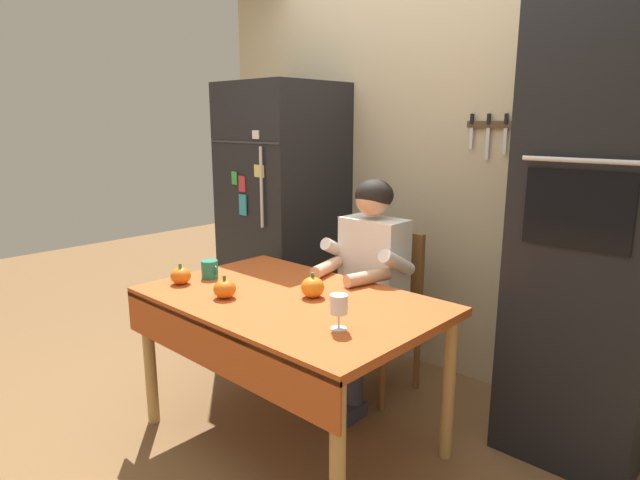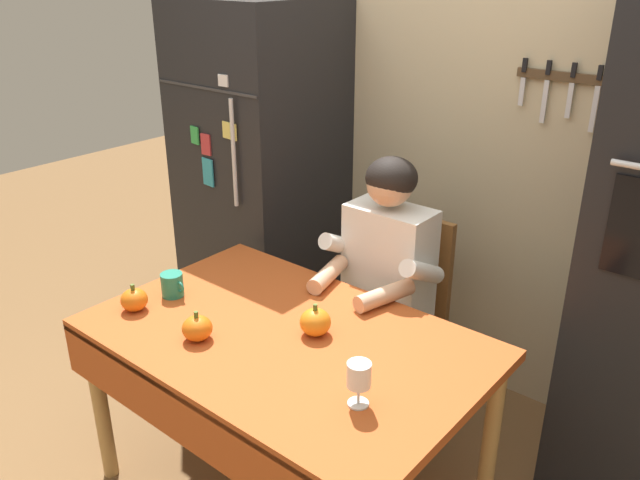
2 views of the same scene
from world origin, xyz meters
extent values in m
plane|color=brown|center=(0.00, 0.00, 0.00)|extent=(10.00, 10.00, 0.00)
cube|color=#BCAD89|center=(0.05, 1.35, 1.30)|extent=(3.70, 0.10, 2.60)
cube|color=#4C3823|center=(0.42, 1.29, 1.53)|extent=(0.36, 0.02, 0.04)
cube|color=silver|center=(0.27, 1.28, 1.45)|extent=(0.02, 0.01, 0.11)
cube|color=black|center=(0.27, 1.28, 1.56)|extent=(0.02, 0.01, 0.06)
cube|color=silver|center=(0.37, 1.28, 1.43)|extent=(0.02, 0.01, 0.17)
cube|color=black|center=(0.37, 1.28, 1.56)|extent=(0.02, 0.01, 0.06)
cube|color=silver|center=(0.47, 1.28, 1.44)|extent=(0.02, 0.01, 0.14)
cube|color=black|center=(0.47, 1.28, 1.56)|extent=(0.02, 0.01, 0.06)
cube|color=silver|center=(0.57, 1.28, 1.42)|extent=(0.02, 0.01, 0.18)
cube|color=black|center=(0.57, 1.28, 1.56)|extent=(0.02, 0.01, 0.06)
cube|color=black|center=(-0.95, 0.96, 0.90)|extent=(0.68, 0.68, 1.80)
cylinder|color=silver|center=(-0.76, 0.60, 1.15)|extent=(0.02, 0.02, 0.50)
cube|color=#333335|center=(-0.95, 0.62, 1.42)|extent=(0.67, 0.01, 0.01)
cube|color=teal|center=(-0.97, 0.61, 1.02)|extent=(0.08, 0.02, 0.13)
cube|color=#E5D666|center=(-0.80, 0.61, 1.25)|extent=(0.10, 0.02, 0.08)
cube|color=green|center=(-1.04, 0.61, 1.19)|extent=(0.06, 0.02, 0.08)
cube|color=silver|center=(-0.82, 0.61, 1.47)|extent=(0.06, 0.01, 0.05)
cube|color=#B73338|center=(-0.97, 0.61, 1.16)|extent=(0.06, 0.01, 0.10)
cube|color=black|center=(1.05, 1.00, 1.05)|extent=(0.60, 0.60, 2.10)
cube|color=black|center=(1.05, 0.70, 1.20)|extent=(0.42, 0.01, 0.32)
cylinder|color=silver|center=(1.05, 0.67, 1.40)|extent=(0.45, 0.02, 0.02)
cylinder|color=tan|center=(-0.64, -0.29, 0.35)|extent=(0.06, 0.06, 0.70)
cylinder|color=tan|center=(-0.64, 0.49, 0.35)|extent=(0.06, 0.06, 0.70)
cylinder|color=tan|center=(0.64, -0.29, 0.35)|extent=(0.06, 0.06, 0.70)
cylinder|color=tan|center=(0.64, 0.49, 0.35)|extent=(0.06, 0.06, 0.70)
cube|color=#B24C1E|center=(0.00, 0.10, 0.72)|extent=(1.40, 0.90, 0.04)
cube|color=#B24C1E|center=(0.00, -0.34, 0.62)|extent=(1.40, 0.01, 0.20)
cube|color=brown|center=(0.00, 0.79, 0.43)|extent=(0.40, 0.40, 0.04)
cube|color=brown|center=(0.00, 0.97, 0.69)|extent=(0.36, 0.04, 0.48)
cylinder|color=brown|center=(-0.17, 0.62, 0.21)|extent=(0.04, 0.04, 0.41)
cylinder|color=brown|center=(-0.17, 0.96, 0.21)|extent=(0.04, 0.04, 0.41)
cylinder|color=brown|center=(0.17, 0.62, 0.21)|extent=(0.04, 0.04, 0.41)
cylinder|color=brown|center=(0.17, 0.96, 0.21)|extent=(0.04, 0.04, 0.41)
cube|color=#38384C|center=(-0.10, 0.41, 0.04)|extent=(0.10, 0.22, 0.08)
cube|color=#38384C|center=(0.10, 0.41, 0.04)|extent=(0.10, 0.22, 0.08)
cylinder|color=#38384C|center=(-0.10, 0.47, 0.23)|extent=(0.09, 0.09, 0.38)
cylinder|color=#38384C|center=(0.10, 0.47, 0.23)|extent=(0.09, 0.09, 0.38)
cube|color=#38384C|center=(-0.09, 0.63, 0.50)|extent=(0.12, 0.40, 0.11)
cube|color=#38384C|center=(0.09, 0.63, 0.50)|extent=(0.12, 0.40, 0.11)
cube|color=white|center=(0.00, 0.75, 0.79)|extent=(0.36, 0.20, 0.48)
cylinder|color=white|center=(-0.20, 0.68, 0.83)|extent=(0.07, 0.26, 0.18)
cylinder|color=white|center=(0.20, 0.68, 0.83)|extent=(0.07, 0.26, 0.18)
cylinder|color=#D8A884|center=(-0.14, 0.51, 0.78)|extent=(0.13, 0.27, 0.07)
cylinder|color=#D8A884|center=(0.14, 0.51, 0.78)|extent=(0.13, 0.27, 0.07)
sphere|color=#D8A884|center=(0.00, 0.73, 1.14)|extent=(0.19, 0.19, 0.19)
ellipsoid|color=black|center=(0.00, 0.74, 1.16)|extent=(0.21, 0.21, 0.17)
cylinder|color=#237F66|center=(-0.54, 0.03, 0.79)|extent=(0.09, 0.09, 0.09)
torus|color=#237F66|center=(-0.49, 0.03, 0.79)|extent=(0.05, 0.01, 0.05)
cylinder|color=white|center=(0.43, -0.05, 0.74)|extent=(0.07, 0.07, 0.01)
cylinder|color=white|center=(0.43, -0.05, 0.78)|extent=(0.01, 0.01, 0.06)
cylinder|color=white|center=(0.43, -0.05, 0.85)|extent=(0.07, 0.07, 0.08)
ellipsoid|color=orange|center=(-0.21, -0.12, 0.78)|extent=(0.11, 0.11, 0.09)
cylinder|color=#4C6023|center=(-0.21, -0.12, 0.84)|extent=(0.02, 0.02, 0.02)
ellipsoid|color=orange|center=(0.08, 0.17, 0.79)|extent=(0.11, 0.11, 0.10)
cylinder|color=#4C6023|center=(0.08, 0.17, 0.85)|extent=(0.02, 0.02, 0.02)
ellipsoid|color=orange|center=(-0.55, -0.13, 0.78)|extent=(0.10, 0.10, 0.09)
cylinder|color=#4C6023|center=(-0.55, -0.13, 0.84)|extent=(0.02, 0.02, 0.02)
camera|label=1|loc=(1.73, -1.56, 1.55)|focal=30.00mm
camera|label=2|loc=(1.34, -1.32, 1.96)|focal=36.08mm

